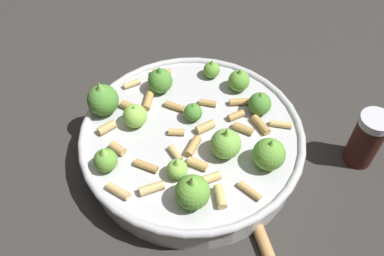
% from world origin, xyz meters
% --- Properties ---
extents(ground_plane, '(2.40, 2.40, 0.00)m').
position_xyz_m(ground_plane, '(0.00, 0.00, 0.00)').
color(ground_plane, '#2D2B28').
extents(cooking_pan, '(0.33, 0.33, 0.11)m').
position_xyz_m(cooking_pan, '(0.00, -0.00, 0.03)').
color(cooking_pan, '#B7B7BC').
rests_on(cooking_pan, ground).
extents(pepper_shaker, '(0.04, 0.04, 0.09)m').
position_xyz_m(pepper_shaker, '(-0.05, 0.24, 0.05)').
color(pepper_shaker, '#33140F').
rests_on(pepper_shaker, ground).
extents(wooden_spoon, '(0.23, 0.14, 0.02)m').
position_xyz_m(wooden_spoon, '(0.13, 0.13, 0.01)').
color(wooden_spoon, '#B2844C').
rests_on(wooden_spoon, ground).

